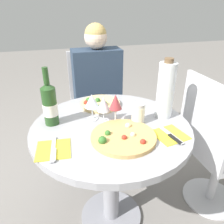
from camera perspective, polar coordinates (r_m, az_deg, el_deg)
The scene contains 15 objects.
ground_plane at distance 1.67m, azimuth -0.22°, elevation -25.49°, with size 12.00×12.00×0.00m, color gray.
dining_table at distance 1.26m, azimuth -0.27°, elevation -9.59°, with size 0.85×0.85×0.73m.
chair_behind_diner at distance 1.99m, azimuth -4.10°, elevation 1.31°, with size 0.43×0.43×0.94m.
seated_diner at distance 1.84m, azimuth -3.19°, elevation 1.08°, with size 0.38×0.41×1.18m.
chair_empty_side at distance 1.58m, azimuth 25.10°, elevation -9.00°, with size 0.43×0.43×0.94m.
pizza_large at distance 1.06m, azimuth 2.88°, elevation -6.44°, with size 0.32×0.32×0.05m.
pizza_small_far at distance 1.39m, azimuth -3.15°, elevation 2.24°, with size 0.25×0.25×0.05m.
wine_bottle at distance 1.18m, azimuth -15.95°, elevation 1.97°, with size 0.08×0.08×0.31m.
tall_carafe at distance 1.23m, azimuth 13.81°, elevation 5.53°, with size 0.10×0.10×0.33m.
sugar_shaker at distance 1.18m, azimuth 6.87°, elevation -0.34°, with size 0.07×0.07×0.11m.
wine_glass_center at distance 1.17m, azimuth -2.23°, elevation 2.00°, with size 0.07×0.07×0.14m.
wine_glass_front_right at distance 1.14m, azimuth 0.93°, elevation 2.51°, with size 0.07×0.07×0.17m.
wine_glass_back_left at distance 1.19m, azimuth -5.29°, elevation 2.83°, with size 0.08×0.08×0.15m.
place_setting_left at distance 1.02m, azimuth -15.06°, elevation -9.49°, with size 0.16×0.19×0.01m.
place_setting_right at distance 1.12m, azimuth 14.94°, elevation -5.79°, with size 0.17×0.19×0.01m.
Camera 1 is at (-0.27, -0.98, 1.32)m, focal length 35.00 mm.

